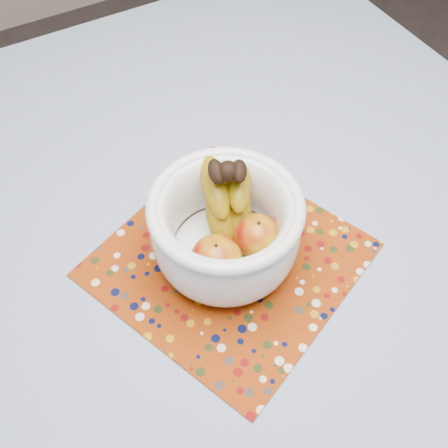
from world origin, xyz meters
The scene contains 4 objects.
table centered at (0.00, 0.00, 0.67)m, with size 1.20×1.20×0.75m.
tablecloth centered at (0.00, 0.00, 0.76)m, with size 1.32×1.32×0.01m, color slate.
placemat centered at (-0.03, -0.09, 0.76)m, with size 0.37×0.37×0.00m, color #812D07.
fruit_bowl centered at (-0.02, -0.08, 0.84)m, with size 0.24×0.24×0.17m.
Camera 1 is at (-0.26, -0.49, 1.49)m, focal length 42.00 mm.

